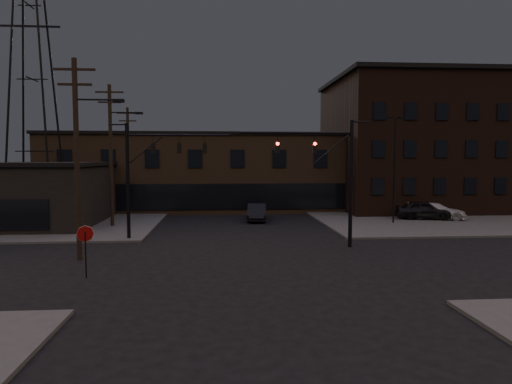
# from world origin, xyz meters

# --- Properties ---
(ground) EXTENTS (140.00, 140.00, 0.00)m
(ground) POSITION_xyz_m (0.00, 0.00, 0.00)
(ground) COLOR black
(ground) RESTS_ON ground
(sidewalk_ne) EXTENTS (30.00, 30.00, 0.15)m
(sidewalk_ne) POSITION_xyz_m (22.00, 22.00, 0.07)
(sidewalk_ne) COLOR #474744
(sidewalk_ne) RESTS_ON ground
(sidewalk_nw) EXTENTS (30.00, 30.00, 0.15)m
(sidewalk_nw) POSITION_xyz_m (-22.00, 22.00, 0.07)
(sidewalk_nw) COLOR #474744
(sidewalk_nw) RESTS_ON ground
(building_row) EXTENTS (40.00, 12.00, 8.00)m
(building_row) POSITION_xyz_m (0.00, 28.00, 4.00)
(building_row) COLOR brown
(building_row) RESTS_ON ground
(building_right) EXTENTS (22.00, 16.00, 14.00)m
(building_right) POSITION_xyz_m (22.00, 26.00, 7.00)
(building_right) COLOR black
(building_right) RESTS_ON ground
(building_left) EXTENTS (16.00, 12.00, 5.00)m
(building_left) POSITION_xyz_m (-20.00, 16.00, 2.50)
(building_left) COLOR black
(building_left) RESTS_ON ground
(traffic_signal_near) EXTENTS (7.12, 0.24, 8.00)m
(traffic_signal_near) POSITION_xyz_m (5.36, 4.50, 4.93)
(traffic_signal_near) COLOR black
(traffic_signal_near) RESTS_ON ground
(traffic_signal_far) EXTENTS (7.12, 0.24, 8.00)m
(traffic_signal_far) POSITION_xyz_m (-6.72, 8.00, 5.01)
(traffic_signal_far) COLOR black
(traffic_signal_far) RESTS_ON ground
(stop_sign) EXTENTS (0.72, 0.33, 2.48)m
(stop_sign) POSITION_xyz_m (-8.00, -1.99, 1.84)
(stop_sign) COLOR black
(stop_sign) RESTS_ON ground
(utility_pole_near) EXTENTS (3.70, 0.28, 11.00)m
(utility_pole_near) POSITION_xyz_m (-9.43, 2.00, 5.87)
(utility_pole_near) COLOR black
(utility_pole_near) RESTS_ON ground
(utility_pole_mid) EXTENTS (3.70, 0.28, 11.50)m
(utility_pole_mid) POSITION_xyz_m (-10.44, 14.00, 6.13)
(utility_pole_mid) COLOR black
(utility_pole_mid) RESTS_ON ground
(utility_pole_far) EXTENTS (2.20, 0.28, 11.00)m
(utility_pole_far) POSITION_xyz_m (-11.50, 26.00, 5.78)
(utility_pole_far) COLOR black
(utility_pole_far) RESTS_ON ground
(transmission_tower) EXTENTS (7.00, 7.00, 25.00)m
(transmission_tower) POSITION_xyz_m (-18.00, 18.00, 12.50)
(transmission_tower) COLOR black
(transmission_tower) RESTS_ON ground
(lot_light_a) EXTENTS (1.50, 0.28, 9.14)m
(lot_light_a) POSITION_xyz_m (13.00, 14.00, 5.51)
(lot_light_a) COLOR black
(lot_light_a) RESTS_ON ground
(lot_light_b) EXTENTS (1.50, 0.28, 9.14)m
(lot_light_b) POSITION_xyz_m (19.00, 19.00, 5.51)
(lot_light_b) COLOR black
(lot_light_b) RESTS_ON ground
(parked_car_lot_a) EXTENTS (5.20, 3.01, 1.66)m
(parked_car_lot_a) POSITION_xyz_m (16.60, 15.97, 0.98)
(parked_car_lot_a) COLOR black
(parked_car_lot_a) RESTS_ON sidewalk_ne
(parked_car_lot_b) EXTENTS (5.41, 3.67, 1.46)m
(parked_car_lot_b) POSITION_xyz_m (17.75, 15.90, 0.88)
(parked_car_lot_b) COLOR silver
(parked_car_lot_b) RESTS_ON sidewalk_ne
(car_crossing) EXTENTS (2.03, 4.79, 1.54)m
(car_crossing) POSITION_xyz_m (1.55, 17.16, 0.77)
(car_crossing) COLOR black
(car_crossing) RESTS_ON ground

